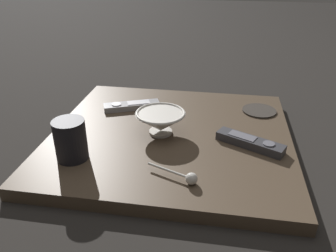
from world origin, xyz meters
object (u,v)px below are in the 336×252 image
cereal_bowl (161,121)px  coffee_mug (70,140)px  tv_remote_near (250,142)px  drink_coaster (259,111)px  teaspoon (188,177)px  tv_remote_far (132,106)px

cereal_bowl → coffee_mug: (0.20, 0.16, 0.01)m
coffee_mug → tv_remote_near: coffee_mug is taller
tv_remote_near → drink_coaster: size_ratio=1.69×
cereal_bowl → teaspoon: bearing=115.1°
teaspoon → tv_remote_near: teaspoon is taller
teaspoon → tv_remote_far: 0.43m
tv_remote_far → drink_coaster: (-0.41, -0.04, -0.01)m
tv_remote_near → drink_coaster: tv_remote_near is taller
tv_remote_far → teaspoon: bearing=121.6°
tv_remote_near → tv_remote_far: 0.42m
coffee_mug → tv_remote_near: bearing=-163.6°
tv_remote_near → tv_remote_far: (0.37, -0.18, -0.00)m
coffee_mug → tv_remote_far: (-0.07, -0.31, -0.04)m
coffee_mug → drink_coaster: 0.61m
teaspoon → drink_coaster: teaspoon is taller
teaspoon → tv_remote_near: size_ratio=0.67×
teaspoon → coffee_mug: bearing=-10.3°
cereal_bowl → coffee_mug: size_ratio=1.35×
coffee_mug → tv_remote_far: bearing=-102.8°
teaspoon → cereal_bowl: bearing=-64.9°
cereal_bowl → coffee_mug: 0.26m
teaspoon → tv_remote_near: bearing=-128.3°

